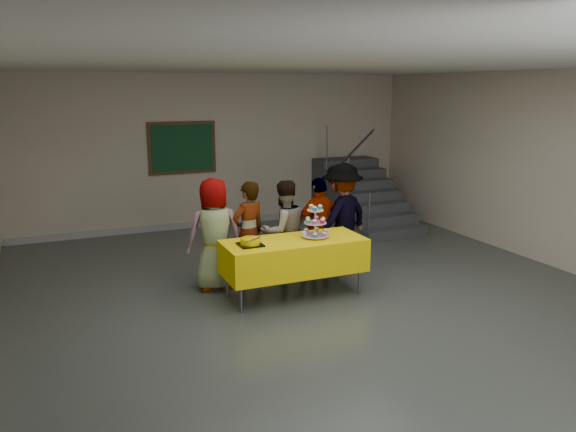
# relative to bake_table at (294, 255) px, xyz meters

# --- Properties ---
(room_shell) EXTENTS (10.00, 10.04, 3.02)m
(room_shell) POSITION_rel_bake_table_xyz_m (0.22, -0.76, 1.57)
(room_shell) COLOR #4C514C
(room_shell) RESTS_ON ground
(bake_table) EXTENTS (1.88, 0.78, 0.77)m
(bake_table) POSITION_rel_bake_table_xyz_m (0.00, 0.00, 0.00)
(bake_table) COLOR #595960
(bake_table) RESTS_ON ground
(cupcake_stand) EXTENTS (0.38, 0.38, 0.44)m
(cupcake_stand) POSITION_rel_bake_table_xyz_m (0.31, 0.01, 0.38)
(cupcake_stand) COLOR silver
(cupcake_stand) RESTS_ON bake_table
(bear_cake) EXTENTS (0.32, 0.36, 0.12)m
(bear_cake) POSITION_rel_bake_table_xyz_m (-0.62, -0.02, 0.27)
(bear_cake) COLOR black
(bear_cake) RESTS_ON bake_table
(schoolchild_a) EXTENTS (0.77, 0.52, 1.55)m
(schoolchild_a) POSITION_rel_bake_table_xyz_m (-0.89, 0.68, 0.22)
(schoolchild_a) COLOR slate
(schoolchild_a) RESTS_ON ground
(schoolchild_b) EXTENTS (0.62, 0.50, 1.47)m
(schoolchild_b) POSITION_rel_bake_table_xyz_m (-0.38, 0.73, 0.18)
(schoolchild_b) COLOR slate
(schoolchild_b) RESTS_ON ground
(schoolchild_c) EXTENTS (0.76, 0.62, 1.46)m
(schoolchild_c) POSITION_rel_bake_table_xyz_m (0.11, 0.62, 0.17)
(schoolchild_c) COLOR #5D5C65
(schoolchild_c) RESTS_ON ground
(schoolchild_d) EXTENTS (0.90, 0.47, 1.46)m
(schoolchild_d) POSITION_rel_bake_table_xyz_m (0.71, 0.67, 0.17)
(schoolchild_d) COLOR slate
(schoolchild_d) RESTS_ON ground
(schoolchild_e) EXTENTS (1.21, 0.97, 1.64)m
(schoolchild_e) POSITION_rel_bake_table_xyz_m (1.10, 0.72, 0.26)
(schoolchild_e) COLOR slate
(schoolchild_e) RESTS_ON ground
(staircase) EXTENTS (1.30, 2.40, 2.04)m
(staircase) POSITION_rel_bake_table_xyz_m (2.91, 3.35, -0.07)
(staircase) COLOR #424447
(staircase) RESTS_ON ground
(noticeboard) EXTENTS (1.30, 0.05, 1.00)m
(noticeboard) POSITION_rel_bake_table_xyz_m (-0.51, 4.19, 1.04)
(noticeboard) COLOR #472B16
(noticeboard) RESTS_ON ground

